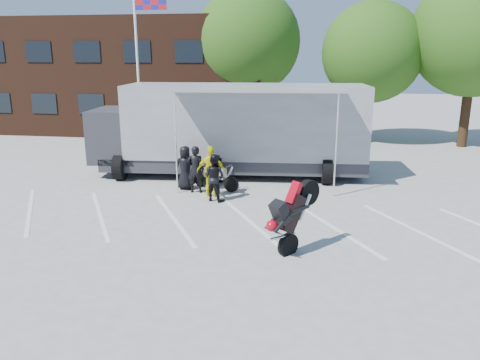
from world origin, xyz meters
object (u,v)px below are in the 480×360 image
(tree_mid, at_px, (372,53))
(transporter_truck, at_px, (234,175))
(stunt_bike_rider, at_px, (304,248))
(spectator_leather_a, at_px, (185,168))
(tree_left, at_px, (247,42))
(flagpole, at_px, (142,50))
(spectator_leather_b, at_px, (196,169))
(spectator_hivis, at_px, (211,172))
(parked_motorcycle, at_px, (216,189))
(tree_right, at_px, (475,34))
(spectator_leather_c, at_px, (214,177))

(tree_mid, height_order, transporter_truck, tree_mid)
(stunt_bike_rider, bearing_deg, spectator_leather_a, 173.60)
(tree_left, bearing_deg, flagpole, -125.28)
(spectator_leather_b, xyz_separation_m, spectator_hivis, (0.67, -0.39, 0.04))
(spectator_leather_a, distance_m, spectator_hivis, 1.39)
(stunt_bike_rider, relative_size, spectator_leather_a, 1.25)
(transporter_truck, relative_size, parked_motorcycle, 5.88)
(flagpole, distance_m, tree_mid, 12.31)
(transporter_truck, xyz_separation_m, spectator_leather_a, (-1.42, -2.34, 0.82))
(tree_right, height_order, stunt_bike_rider, tree_right)
(stunt_bike_rider, distance_m, spectator_leather_c, 4.89)
(tree_left, bearing_deg, tree_right, -7.13)
(tree_mid, relative_size, spectator_leather_c, 4.69)
(parked_motorcycle, xyz_separation_m, spectator_leather_a, (-1.11, -0.15, 0.82))
(tree_left, distance_m, tree_mid, 7.10)
(spectator_leather_c, bearing_deg, parked_motorcycle, -59.70)
(tree_mid, height_order, tree_right, tree_right)
(transporter_truck, height_order, spectator_hivis, transporter_truck)
(tree_left, height_order, stunt_bike_rider, tree_left)
(spectator_leather_a, distance_m, spectator_leather_b, 0.61)
(stunt_bike_rider, height_order, spectator_hivis, spectator_hivis)
(tree_left, height_order, tree_right, tree_right)
(spectator_leather_a, bearing_deg, spectator_leather_c, 131.90)
(spectator_leather_c, distance_m, spectator_hivis, 0.50)
(stunt_bike_rider, xyz_separation_m, spectator_leather_c, (-3.15, 3.64, 0.82))
(transporter_truck, xyz_separation_m, spectator_leather_b, (-0.94, -2.71, 0.86))
(tree_left, height_order, tree_mid, tree_left)
(spectator_hivis, bearing_deg, stunt_bike_rider, 131.47)
(spectator_hivis, bearing_deg, tree_mid, -117.12)
(tree_mid, distance_m, spectator_leather_a, 13.88)
(tree_mid, xyz_separation_m, transporter_truck, (-6.25, -8.48, -4.94))
(tree_left, distance_m, spectator_leather_c, 13.89)
(stunt_bike_rider, height_order, spectator_leather_b, spectator_leather_b)
(tree_left, distance_m, spectator_hivis, 13.43)
(tree_mid, distance_m, parked_motorcycle, 13.46)
(tree_mid, distance_m, spectator_leather_b, 13.91)
(spectator_leather_a, bearing_deg, flagpole, -64.33)
(transporter_truck, bearing_deg, spectator_leather_b, -113.41)
(tree_mid, distance_m, spectator_leather_c, 14.20)
(spectator_leather_b, height_order, spectator_leather_c, spectator_leather_b)
(spectator_leather_a, bearing_deg, spectator_leather_b, 135.77)
(flagpole, distance_m, spectator_leather_b, 8.51)
(tree_mid, bearing_deg, parked_motorcycle, -121.56)
(tree_mid, xyz_separation_m, stunt_bike_rider, (-3.17, -15.67, -4.94))
(transporter_truck, bearing_deg, spectator_leather_c, -95.53)
(tree_left, bearing_deg, spectator_leather_c, -87.02)
(tree_mid, height_order, stunt_bike_rider, tree_mid)
(stunt_bike_rider, relative_size, spectator_hivis, 1.13)
(tree_left, distance_m, stunt_bike_rider, 17.99)
(tree_mid, height_order, spectator_hivis, tree_mid)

